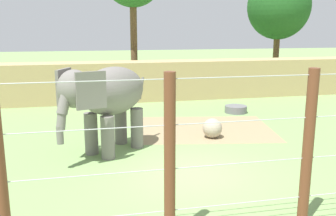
% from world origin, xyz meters
% --- Properties ---
extents(ground_plane, '(120.00, 120.00, 0.00)m').
position_xyz_m(ground_plane, '(0.00, 0.00, 0.00)').
color(ground_plane, '#759956').
extents(dirt_patch, '(6.27, 5.19, 0.01)m').
position_xyz_m(dirt_patch, '(1.94, 4.59, 0.00)').
color(dirt_patch, '#937F5B').
rests_on(dirt_patch, ground).
extents(embankment_wall, '(36.00, 1.80, 2.25)m').
position_xyz_m(embankment_wall, '(0.00, 11.52, 1.13)').
color(embankment_wall, tan).
rests_on(embankment_wall, ground).
extents(elephant, '(3.41, 3.25, 2.96)m').
position_xyz_m(elephant, '(-2.17, 2.34, 1.96)').
color(elephant, slate).
rests_on(elephant, ground).
extents(enrichment_ball, '(0.76, 0.76, 0.76)m').
position_xyz_m(enrichment_ball, '(1.85, 3.28, 0.38)').
color(enrichment_ball, tan).
rests_on(enrichment_ball, ground).
extents(cable_fence, '(9.69, 0.23, 3.38)m').
position_xyz_m(cable_fence, '(0.10, -3.23, 1.70)').
color(cable_fence, brown).
rests_on(cable_fence, ground).
extents(water_tub, '(1.10, 1.10, 0.35)m').
position_xyz_m(water_tub, '(4.41, 7.15, 0.18)').
color(water_tub, slate).
rests_on(water_tub, ground).
extents(tree_far_left, '(4.46, 4.46, 8.00)m').
position_xyz_m(tree_far_left, '(10.84, 15.36, 5.63)').
color(tree_far_left, brown).
rests_on(tree_far_left, ground).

